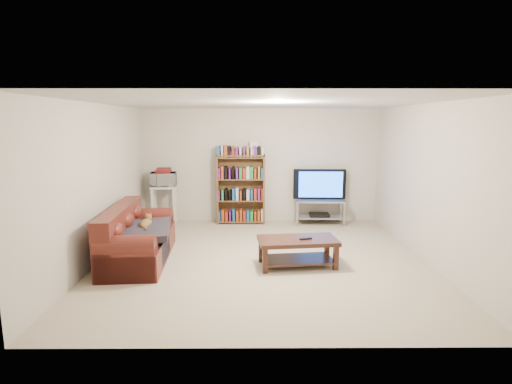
{
  "coord_description": "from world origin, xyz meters",
  "views": [
    {
      "loc": [
        -0.14,
        -5.98,
        2.12
      ],
      "look_at": [
        -0.1,
        0.4,
        1.0
      ],
      "focal_mm": 28.0,
      "sensor_mm": 36.0,
      "label": 1
    }
  ],
  "objects_px": {
    "coffee_table": "(298,247)",
    "bookshelf": "(241,188)",
    "tv_stand": "(319,208)",
    "sofa": "(135,241)"
  },
  "relations": [
    {
      "from": "coffee_table",
      "to": "bookshelf",
      "type": "relative_size",
      "value": 0.83
    },
    {
      "from": "tv_stand",
      "to": "bookshelf",
      "type": "height_order",
      "value": "bookshelf"
    },
    {
      "from": "sofa",
      "to": "tv_stand",
      "type": "bearing_deg",
      "value": 30.65
    },
    {
      "from": "coffee_table",
      "to": "tv_stand",
      "type": "relative_size",
      "value": 1.17
    },
    {
      "from": "sofa",
      "to": "bookshelf",
      "type": "xyz_separation_m",
      "value": [
        1.58,
        2.31,
        0.45
      ]
    },
    {
      "from": "sofa",
      "to": "coffee_table",
      "type": "relative_size",
      "value": 1.66
    },
    {
      "from": "tv_stand",
      "to": "bookshelf",
      "type": "distance_m",
      "value": 1.71
    },
    {
      "from": "bookshelf",
      "to": "coffee_table",
      "type": "bearing_deg",
      "value": -70.68
    },
    {
      "from": "tv_stand",
      "to": "bookshelf",
      "type": "relative_size",
      "value": 0.71
    },
    {
      "from": "tv_stand",
      "to": "bookshelf",
      "type": "xyz_separation_m",
      "value": [
        -1.66,
        0.08,
        0.4
      ]
    }
  ]
}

